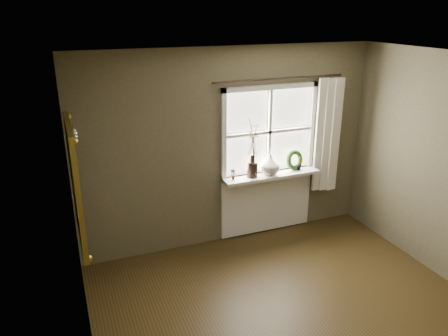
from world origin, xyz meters
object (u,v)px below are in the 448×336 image
cream_vase (270,164)px  wreath (294,162)px  dark_jug (252,169)px  gilt_mirror (75,184)px

cream_vase → wreath: size_ratio=0.97×
dark_jug → cream_vase: cream_vase is taller
cream_vase → gilt_mirror: gilt_mirror is taller
wreath → gilt_mirror: bearing=179.5°
cream_vase → gilt_mirror: (-2.49, -0.62, 0.33)m
dark_jug → gilt_mirror: 2.34m
dark_jug → wreath: (0.66, 0.04, 0.00)m
dark_jug → cream_vase: bearing=0.0°
wreath → gilt_mirror: 2.98m
wreath → gilt_mirror: gilt_mirror is taller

